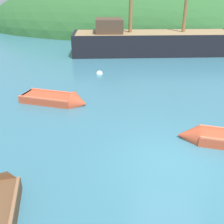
% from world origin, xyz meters
% --- Properties ---
extents(ground_plane, '(120.00, 120.00, 0.00)m').
position_xyz_m(ground_plane, '(0.00, 0.00, 0.00)').
color(ground_plane, teal).
extents(shore_hill, '(42.47, 25.44, 13.52)m').
position_xyz_m(shore_hill, '(-5.26, 33.12, 0.00)').
color(shore_hill, '#2D602D').
rests_on(shore_hill, ground).
extents(sailing_ship, '(16.39, 6.71, 10.57)m').
position_xyz_m(sailing_ship, '(-1.31, 16.02, 0.65)').
color(sailing_ship, black).
rests_on(sailing_ship, ground).
extents(rowboat_outer_left, '(3.38, 1.48, 1.10)m').
position_xyz_m(rowboat_outer_left, '(-5.25, 3.95, 0.11)').
color(rowboat_outer_left, '#C64C2D').
rests_on(rowboat_outer_left, ground).
extents(buoy_white, '(0.43, 0.43, 0.43)m').
position_xyz_m(buoy_white, '(-4.38, 9.07, 0.00)').
color(buoy_white, white).
rests_on(buoy_white, ground).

